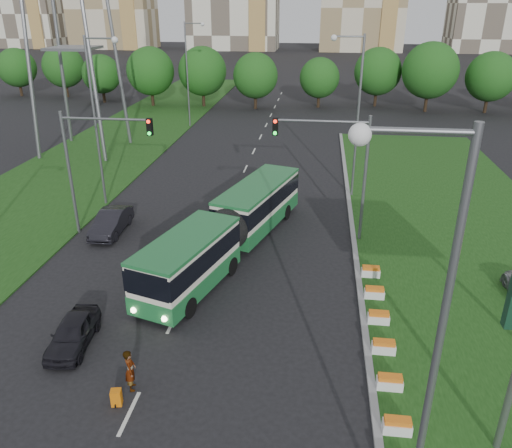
# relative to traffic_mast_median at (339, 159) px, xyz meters

# --- Properties ---
(ground) EXTENTS (360.00, 360.00, 0.00)m
(ground) POSITION_rel_traffic_mast_median_xyz_m (-4.78, -10.00, -5.35)
(ground) COLOR black
(ground) RESTS_ON ground
(grass_median) EXTENTS (14.00, 60.00, 0.15)m
(grass_median) POSITION_rel_traffic_mast_median_xyz_m (8.22, -2.00, -5.27)
(grass_median) COLOR #183F12
(grass_median) RESTS_ON ground
(median_kerb) EXTENTS (0.30, 60.00, 0.18)m
(median_kerb) POSITION_rel_traffic_mast_median_xyz_m (1.27, -2.00, -5.26)
(median_kerb) COLOR gray
(median_kerb) RESTS_ON ground
(left_verge) EXTENTS (12.00, 110.00, 0.10)m
(left_verge) POSITION_rel_traffic_mast_median_xyz_m (-22.78, 15.00, -5.30)
(left_verge) COLOR #183F12
(left_verge) RESTS_ON ground
(lane_markings) EXTENTS (0.20, 100.00, 0.01)m
(lane_markings) POSITION_rel_traffic_mast_median_xyz_m (-7.78, 10.00, -5.35)
(lane_markings) COLOR silver
(lane_markings) RESTS_ON ground
(flower_planters) EXTENTS (1.10, 13.70, 0.60)m
(flower_planters) POSITION_rel_traffic_mast_median_xyz_m (1.92, -11.40, -4.90)
(flower_planters) COLOR white
(flower_planters) RESTS_ON grass_median
(traffic_mast_median) EXTENTS (5.76, 0.32, 8.00)m
(traffic_mast_median) POSITION_rel_traffic_mast_median_xyz_m (0.00, 0.00, 0.00)
(traffic_mast_median) COLOR slate
(traffic_mast_median) RESTS_ON ground
(traffic_mast_left) EXTENTS (5.76, 0.32, 8.00)m
(traffic_mast_left) POSITION_rel_traffic_mast_median_xyz_m (-15.16, -1.00, 0.00)
(traffic_mast_left) COLOR slate
(traffic_mast_left) RESTS_ON ground
(street_lamps) EXTENTS (36.00, 60.00, 12.00)m
(street_lamps) POSITION_rel_traffic_mast_median_xyz_m (-7.78, 0.00, 0.65)
(street_lamps) COLOR slate
(street_lamps) RESTS_ON ground
(tree_line) EXTENTS (120.00, 8.00, 9.00)m
(tree_line) POSITION_rel_traffic_mast_median_xyz_m (5.22, 45.00, -0.85)
(tree_line) COLOR #1A5416
(tree_line) RESTS_ON ground
(articulated_bus) EXTENTS (2.60, 16.67, 2.75)m
(articulated_bus) POSITION_rel_traffic_mast_median_xyz_m (-6.46, -2.73, -3.67)
(articulated_bus) COLOR silver
(articulated_bus) RESTS_ON ground
(car_left_near) EXTENTS (1.89, 3.96, 1.31)m
(car_left_near) POSITION_rel_traffic_mast_median_xyz_m (-11.62, -12.39, -4.70)
(car_left_near) COLOR black
(car_left_near) RESTS_ON ground
(car_left_far) EXTENTS (1.73, 4.59, 1.50)m
(car_left_far) POSITION_rel_traffic_mast_median_xyz_m (-14.54, -0.80, -4.60)
(car_left_far) COLOR black
(car_left_far) RESTS_ON ground
(pedestrian) EXTENTS (0.63, 0.76, 1.80)m
(pedestrian) POSITION_rel_traffic_mast_median_xyz_m (-8.12, -14.70, -4.45)
(pedestrian) COLOR gray
(pedestrian) RESTS_ON ground
(shopping_trolley) EXTENTS (0.39, 0.41, 0.67)m
(shopping_trolley) POSITION_rel_traffic_mast_median_xyz_m (-8.39, -15.61, -5.02)
(shopping_trolley) COLOR orange
(shopping_trolley) RESTS_ON ground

